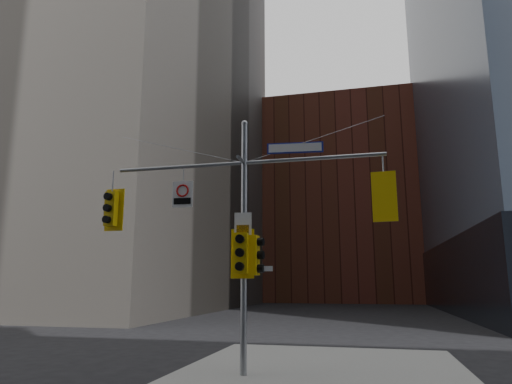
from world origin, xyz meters
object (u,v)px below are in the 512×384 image
at_px(traffic_light_west_arm, 111,209).
at_px(traffic_light_pole_side, 255,255).
at_px(traffic_light_east_arm, 385,197).
at_px(street_sign_blade, 295,148).
at_px(signal_assembly, 244,217).
at_px(traffic_light_pole_front, 241,253).
at_px(regulatory_sign_arm, 183,193).

height_order(traffic_light_west_arm, traffic_light_pole_side, traffic_light_west_arm).
relative_size(traffic_light_east_arm, street_sign_blade, 0.84).
distance_m(signal_assembly, traffic_light_east_arm, 3.91).
height_order(traffic_light_pole_front, street_sign_blade, street_sign_blade).
height_order(signal_assembly, traffic_light_pole_side, signal_assembly).
height_order(traffic_light_east_arm, traffic_light_pole_side, traffic_light_east_arm).
height_order(traffic_light_west_arm, traffic_light_east_arm, traffic_light_east_arm).
bearing_deg(traffic_light_pole_side, traffic_light_pole_front, 133.10).
distance_m(traffic_light_pole_side, traffic_light_pole_front, 0.43).
relative_size(traffic_light_pole_side, regulatory_sign_arm, 1.40).
relative_size(signal_assembly, regulatory_sign_arm, 10.17).
relative_size(signal_assembly, traffic_light_east_arm, 5.97).
distance_m(signal_assembly, traffic_light_pole_front, 1.08).
xyz_separation_m(signal_assembly, traffic_light_east_arm, (3.89, 0.00, 0.38)).
bearing_deg(signal_assembly, regulatory_sign_arm, -179.39).
relative_size(traffic_light_pole_side, street_sign_blade, 0.69).
xyz_separation_m(traffic_light_pole_side, traffic_light_pole_front, (-0.33, -0.27, 0.05)).
relative_size(traffic_light_pole_front, street_sign_blade, 0.86).
xyz_separation_m(signal_assembly, street_sign_blade, (1.50, 0.00, 1.93)).
bearing_deg(street_sign_blade, traffic_light_east_arm, -5.89).
bearing_deg(regulatory_sign_arm, traffic_light_west_arm, 175.65).
xyz_separation_m(signal_assembly, traffic_light_west_arm, (-4.25, 0.01, 0.38)).
bearing_deg(traffic_light_east_arm, traffic_light_pole_front, 9.30).
relative_size(street_sign_blade, regulatory_sign_arm, 2.03).
height_order(signal_assembly, traffic_light_east_arm, signal_assembly).
bearing_deg(street_sign_blade, traffic_light_pole_front, -175.65).
relative_size(traffic_light_east_arm, regulatory_sign_arm, 1.70).
bearing_deg(traffic_light_west_arm, traffic_light_pole_side, 2.49).
bearing_deg(traffic_light_west_arm, signal_assembly, 2.42).
relative_size(traffic_light_west_arm, street_sign_blade, 0.82).
distance_m(signal_assembly, traffic_light_west_arm, 4.26).
relative_size(signal_assembly, street_sign_blade, 5.01).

